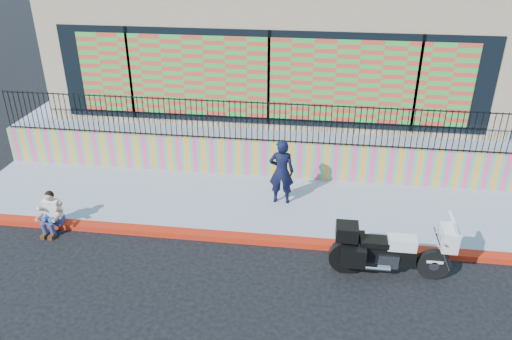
# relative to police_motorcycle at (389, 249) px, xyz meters

# --- Properties ---
(ground) EXTENTS (90.00, 90.00, 0.00)m
(ground) POSITION_rel_police_motorcycle_xyz_m (-3.19, 0.83, -0.67)
(ground) COLOR black
(ground) RESTS_ON ground
(red_curb) EXTENTS (16.00, 0.30, 0.15)m
(red_curb) POSITION_rel_police_motorcycle_xyz_m (-3.19, 0.83, -0.59)
(red_curb) COLOR red
(red_curb) RESTS_ON ground
(sidewalk) EXTENTS (16.00, 3.00, 0.15)m
(sidewalk) POSITION_rel_police_motorcycle_xyz_m (-3.19, 2.48, -0.59)
(sidewalk) COLOR #878CA2
(sidewalk) RESTS_ON ground
(mural_wall) EXTENTS (16.00, 0.20, 1.10)m
(mural_wall) POSITION_rel_police_motorcycle_xyz_m (-3.19, 4.08, 0.03)
(mural_wall) COLOR #FF437D
(mural_wall) RESTS_ON sidewalk
(metal_fence) EXTENTS (15.80, 0.04, 1.20)m
(metal_fence) POSITION_rel_police_motorcycle_xyz_m (-3.19, 4.08, 1.18)
(metal_fence) COLOR black
(metal_fence) RESTS_ON mural_wall
(elevated_platform) EXTENTS (16.00, 10.00, 1.25)m
(elevated_platform) POSITION_rel_police_motorcycle_xyz_m (-3.19, 9.18, -0.04)
(elevated_platform) COLOR #878CA2
(elevated_platform) RESTS_ON ground
(storefront_building) EXTENTS (14.00, 8.06, 4.00)m
(storefront_building) POSITION_rel_police_motorcycle_xyz_m (-3.19, 8.96, 2.58)
(storefront_building) COLOR tan
(storefront_building) RESTS_ON elevated_platform
(police_motorcycle) EXTENTS (2.57, 0.85, 1.60)m
(police_motorcycle) POSITION_rel_police_motorcycle_xyz_m (0.00, 0.00, 0.00)
(police_motorcycle) COLOR black
(police_motorcycle) RESTS_ON ground
(police_officer) EXTENTS (0.67, 0.44, 1.82)m
(police_officer) POSITION_rel_police_motorcycle_xyz_m (-2.57, 2.58, 0.39)
(police_officer) COLOR black
(police_officer) RESTS_ON sidewalk
(seated_man) EXTENTS (0.54, 0.71, 1.06)m
(seated_man) POSITION_rel_police_motorcycle_xyz_m (-8.10, 0.58, -0.22)
(seated_man) COLOR navy
(seated_man) RESTS_ON ground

